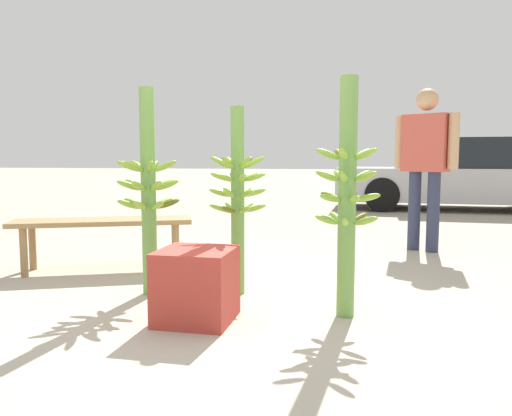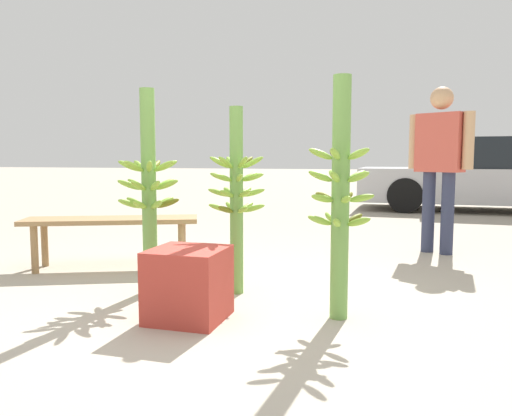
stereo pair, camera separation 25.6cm
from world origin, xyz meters
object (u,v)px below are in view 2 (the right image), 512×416
object	(u,v)px
banana_stalk_left	(149,190)
banana_stalk_right	(340,196)
banana_stalk_center	(236,196)
parked_car	(487,176)
market_bench	(111,225)
produce_crate	(188,284)
vendor_person	(440,156)

from	to	relation	value
banana_stalk_left	banana_stalk_right	distance (m)	1.41
banana_stalk_center	parked_car	size ratio (longest dim) A/B	0.30
market_bench	produce_crate	world-z (taller)	market_bench
banana_stalk_center	parked_car	xyz separation A→B (m)	(2.64, 6.63, -0.06)
banana_stalk_left	produce_crate	xyz separation A→B (m)	(0.52, -0.50, -0.53)
banana_stalk_center	banana_stalk_left	bearing A→B (deg)	-166.87
banana_stalk_right	market_bench	bearing A→B (deg)	158.22
market_bench	banana_stalk_left	bearing A→B (deg)	-64.02
vendor_person	parked_car	size ratio (longest dim) A/B	0.38
banana_stalk_right	vendor_person	xyz separation A→B (m)	(0.72, 2.39, 0.25)
banana_stalk_left	produce_crate	distance (m)	0.90
vendor_person	market_bench	world-z (taller)	vendor_person
banana_stalk_right	vendor_person	bearing A→B (deg)	73.31
banana_stalk_right	banana_stalk_center	bearing A→B (deg)	154.83
banana_stalk_center	market_bench	bearing A→B (deg)	160.28
banana_stalk_center	vendor_person	world-z (taller)	vendor_person
banana_stalk_right	vendor_person	size ratio (longest dim) A/B	0.87
banana_stalk_right	produce_crate	xyz separation A→B (m)	(-0.87, -0.28, -0.53)
vendor_person	parked_car	xyz separation A→B (m)	(1.15, 4.60, -0.35)
banana_stalk_right	banana_stalk_left	bearing A→B (deg)	170.94
banana_stalk_center	banana_stalk_right	size ratio (longest dim) A/B	0.91
banana_stalk_left	banana_stalk_right	world-z (taller)	banana_stalk_left
banana_stalk_left	banana_stalk_center	xyz separation A→B (m)	(0.62, 0.14, -0.04)
vendor_person	market_bench	xyz separation A→B (m)	(-2.82, -1.55, -0.61)
parked_car	produce_crate	world-z (taller)	parked_car
vendor_person	produce_crate	distance (m)	3.20
banana_stalk_right	parked_car	xyz separation A→B (m)	(1.86, 7.00, -0.10)
market_bench	banana_stalk_right	bearing A→B (deg)	-44.75
banana_stalk_center	produce_crate	world-z (taller)	banana_stalk_center
vendor_person	banana_stalk_right	bearing A→B (deg)	102.47
banana_stalk_left	market_bench	bearing A→B (deg)	138.94
produce_crate	parked_car	bearing A→B (deg)	69.40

